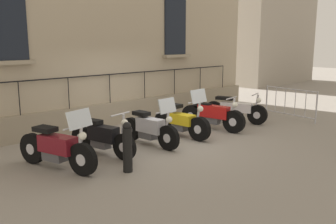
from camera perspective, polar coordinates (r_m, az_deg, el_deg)
ground_plane at (r=9.96m, az=-1.02°, el=-4.32°), size 60.00×60.00×0.00m
motorcycle_maroon at (r=7.93m, az=-16.79°, el=-5.39°), size 2.08×0.89×1.32m
motorcycle_black at (r=8.69m, az=-10.09°, el=-3.92°), size 1.97×0.67×1.06m
motorcycle_silver at (r=9.33m, az=-2.83°, el=-2.60°), size 1.97×0.66×1.28m
motorcycle_yellow at (r=10.15m, az=2.18°, el=-1.59°), size 1.91×0.71×1.38m
motorcycle_red at (r=11.08m, az=6.89°, el=-0.55°), size 2.12×0.63×1.03m
motorcycle_white at (r=12.21m, az=10.35°, el=0.31°), size 2.08×0.85×0.98m
crowd_barrier at (r=13.21m, az=18.38°, el=1.44°), size 2.02×0.32×1.05m
bollard at (r=7.49m, az=-6.30°, el=-5.40°), size 0.19×0.19×1.04m
distant_building at (r=24.51m, az=14.85°, el=15.68°), size 3.60×6.54×9.56m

